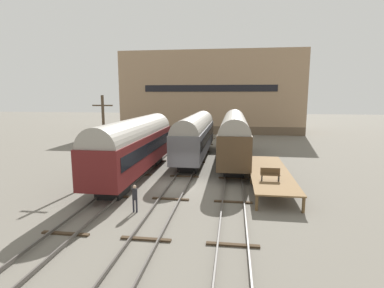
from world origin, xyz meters
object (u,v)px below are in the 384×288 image
train_car_maroon (135,144)px  utility_pole (104,136)px  train_car_grey (196,134)px  bench (270,174)px  person_worker (135,196)px  train_car_brown (234,134)px

train_car_maroon → utility_pole: utility_pole is taller
train_car_maroon → train_car_grey: 9.43m
bench → train_car_grey: bearing=120.5°
train_car_maroon → person_worker: size_ratio=9.04×
utility_pole → bench: bearing=-11.1°
train_car_brown → train_car_grey: size_ratio=1.08×
train_car_brown → utility_pole: 14.07m
train_car_maroon → train_car_brown: bearing=41.4°
bench → utility_pole: (-13.83, 2.71, 2.19)m
train_car_grey → utility_pole: size_ratio=2.36×
train_car_maroon → train_car_grey: bearing=62.5°
bench → person_worker: bench is taller
train_car_grey → utility_pole: bearing=-126.8°
person_worker → utility_pole: size_ratio=0.24×
train_car_maroon → bench: bearing=-17.2°
train_car_maroon → train_car_brown: (8.70, 7.68, 0.09)m
train_car_brown → person_worker: train_car_brown is taller
train_car_grey → bench: bearing=-59.5°
train_car_brown → utility_pole: size_ratio=2.55×
train_car_maroon → train_car_grey: (4.35, 8.36, -0.06)m
person_worker → utility_pole: utility_pole is taller
train_car_brown → train_car_grey: bearing=171.1°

